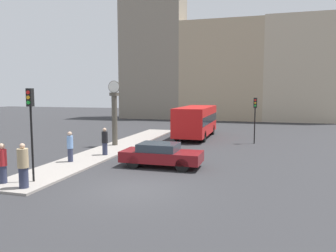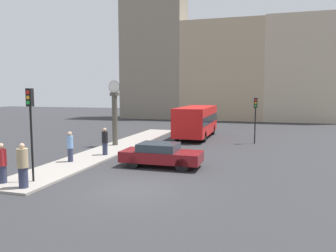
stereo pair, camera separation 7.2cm
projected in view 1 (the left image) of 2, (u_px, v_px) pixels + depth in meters
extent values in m
plane|color=#2D2D30|center=(134.00, 189.00, 13.29)|extent=(120.00, 120.00, 0.00)
cube|color=gray|center=(116.00, 147.00, 22.87)|extent=(2.53, 21.28, 0.10)
cube|color=gray|center=(153.00, 57.00, 48.18)|extent=(8.99, 5.00, 18.01)
cube|color=tan|center=(222.00, 71.00, 45.64)|extent=(11.18, 5.00, 13.48)
cube|color=#B7A88E|center=(305.00, 69.00, 42.67)|extent=(10.31, 5.00, 13.61)
cube|color=maroon|center=(162.00, 156.00, 17.16)|extent=(4.20, 1.76, 0.56)
cube|color=#2D3842|center=(159.00, 147.00, 17.16)|extent=(2.02, 1.58, 0.40)
cylinder|color=black|center=(189.00, 159.00, 17.56)|extent=(0.68, 0.22, 0.68)
cylinder|color=black|center=(182.00, 165.00, 16.09)|extent=(0.68, 0.22, 0.68)
cylinder|color=black|center=(144.00, 156.00, 18.28)|extent=(0.68, 0.22, 0.68)
cylinder|color=black|center=(133.00, 162.00, 16.81)|extent=(0.68, 0.22, 0.68)
cube|color=red|center=(196.00, 120.00, 28.02)|extent=(2.44, 7.54, 2.28)
cube|color=#1E232D|center=(196.00, 119.00, 28.01)|extent=(2.47, 7.39, 0.69)
cylinder|color=black|center=(212.00, 130.00, 30.07)|extent=(0.28, 0.90, 0.90)
cylinder|color=black|center=(189.00, 129.00, 30.67)|extent=(0.28, 0.90, 0.90)
cylinder|color=black|center=(204.00, 136.00, 25.60)|extent=(0.28, 0.90, 0.90)
cylinder|color=black|center=(177.00, 135.00, 26.20)|extent=(0.28, 0.90, 0.90)
cylinder|color=black|center=(32.00, 144.00, 13.91)|extent=(0.09, 0.09, 3.22)
cube|color=black|center=(30.00, 97.00, 13.70)|extent=(0.26, 0.20, 0.76)
cylinder|color=red|center=(28.00, 92.00, 13.56)|extent=(0.15, 0.04, 0.15)
cylinder|color=orange|center=(28.00, 97.00, 13.58)|extent=(0.15, 0.04, 0.15)
cylinder|color=green|center=(28.00, 103.00, 13.60)|extent=(0.15, 0.04, 0.15)
cylinder|color=black|center=(255.00, 126.00, 24.77)|extent=(0.09, 0.09, 2.72)
cube|color=black|center=(255.00, 103.00, 24.59)|extent=(0.26, 0.20, 0.76)
cylinder|color=red|center=(255.00, 100.00, 24.46)|extent=(0.15, 0.04, 0.15)
cylinder|color=orange|center=(255.00, 103.00, 24.48)|extent=(0.15, 0.04, 0.15)
cylinder|color=green|center=(255.00, 106.00, 24.50)|extent=(0.15, 0.04, 0.15)
cylinder|color=#4C473D|center=(115.00, 121.00, 23.45)|extent=(0.38, 0.38, 3.54)
cube|color=#4C473D|center=(114.00, 94.00, 23.25)|extent=(0.50, 0.50, 0.23)
cylinder|color=#4C473D|center=(114.00, 87.00, 23.20)|extent=(0.87, 0.04, 0.87)
cylinder|color=white|center=(114.00, 87.00, 23.20)|extent=(0.81, 0.06, 0.81)
cylinder|color=#2D334C|center=(3.00, 174.00, 13.77)|extent=(0.30, 0.30, 0.75)
cylinder|color=red|center=(2.00, 158.00, 13.70)|extent=(0.35, 0.35, 0.70)
sphere|color=tan|center=(2.00, 146.00, 13.65)|extent=(0.25, 0.25, 0.25)
cylinder|color=#2D334C|center=(70.00, 155.00, 17.98)|extent=(0.28, 0.28, 0.74)
cylinder|color=#729ED8|center=(70.00, 142.00, 17.91)|extent=(0.33, 0.33, 0.69)
sphere|color=tan|center=(70.00, 134.00, 17.86)|extent=(0.24, 0.24, 0.24)
cylinder|color=#2D334C|center=(24.00, 178.00, 13.09)|extent=(0.37, 0.37, 0.82)
cylinder|color=tan|center=(23.00, 158.00, 13.01)|extent=(0.43, 0.43, 0.77)
sphere|color=tan|center=(22.00, 146.00, 12.96)|extent=(0.22, 0.22, 0.22)
cylinder|color=#2D334C|center=(105.00, 149.00, 19.94)|extent=(0.31, 0.31, 0.74)
cylinder|color=black|center=(105.00, 137.00, 19.87)|extent=(0.36, 0.36, 0.69)
sphere|color=tan|center=(105.00, 130.00, 19.82)|extent=(0.23, 0.23, 0.23)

